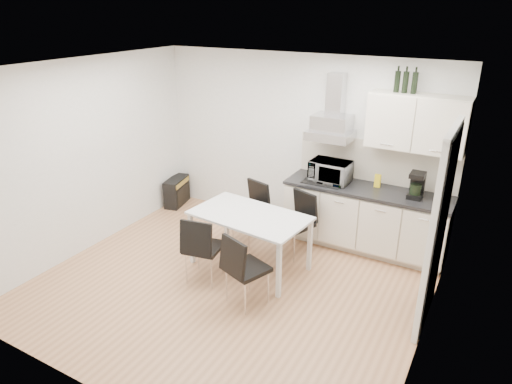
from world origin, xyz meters
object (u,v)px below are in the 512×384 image
chair_far_right (295,225)px  kitchenette (370,194)px  dining_table (250,220)px  guitar_amp (177,191)px  chair_far_left (249,213)px  chair_near_right (247,269)px  floor_speaker (260,209)px  chair_near_left (204,248)px

chair_far_right → kitchenette: bearing=-121.8°
dining_table → kitchenette: bearing=51.8°
kitchenette → guitar_amp: bearing=-178.5°
dining_table → chair_far_left: size_ratio=1.75×
chair_near_right → dining_table: bearing=138.2°
chair_far_left → floor_speaker: (-0.26, 0.78, -0.31)m
guitar_amp → dining_table: bearing=-41.5°
dining_table → floor_speaker: (-0.62, 1.39, -0.54)m
chair_near_right → chair_far_right: bearing=110.4°
floor_speaker → kitchenette: bearing=-19.6°
chair_near_left → guitar_amp: size_ratio=1.46×
chair_near_left → kitchenette: bearing=38.8°
guitar_amp → kitchenette: bearing=-11.7°
kitchenette → guitar_amp: (-3.30, -0.08, -0.59)m
chair_near_left → floor_speaker: 1.97m
kitchenette → chair_near_left: kitchenette is taller
chair_far_left → chair_near_right: (0.73, -1.31, 0.00)m
chair_near_left → chair_near_right: 0.73m
dining_table → chair_near_right: size_ratio=1.75×
chair_far_left → chair_near_left: 1.15m
floor_speaker → chair_near_right: bearing=-79.0°
kitchenette → chair_far_left: bearing=-158.4°
kitchenette → chair_near_left: size_ratio=2.86×
kitchenette → floor_speaker: 1.95m
dining_table → chair_near_right: bearing=-56.2°
chair_near_left → chair_far_right: bearing=47.3°
chair_far_right → chair_near_left: size_ratio=1.00×
chair_far_right → chair_near_left: same height
guitar_amp → chair_near_right: bearing=-49.7°
kitchenette → chair_far_left: size_ratio=2.86×
chair_far_left → chair_far_right: (0.73, -0.03, 0.00)m
kitchenette → chair_far_right: size_ratio=2.86×
kitchenette → floor_speaker: (-1.81, 0.17, -0.70)m
chair_far_right → chair_far_left: bearing=17.7°
kitchenette → chair_far_left: (-1.55, -0.61, -0.39)m
chair_far_left → chair_far_right: 0.73m
chair_far_right → chair_near_left: (-0.71, -1.12, 0.00)m
floor_speaker → chair_far_right: bearing=-53.6°
dining_table → chair_near_left: chair_near_left is taller
chair_near_left → floor_speaker: (-0.28, 1.93, -0.31)m
chair_far_left → chair_near_left: size_ratio=1.00×
kitchenette → floor_speaker: size_ratio=9.63×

